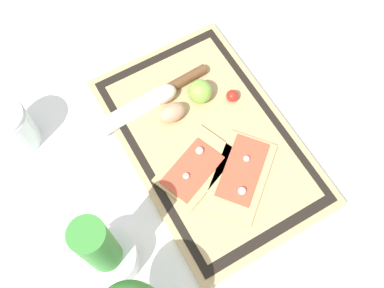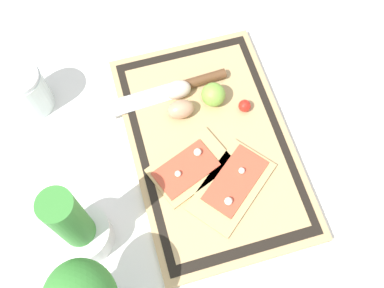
{
  "view_description": "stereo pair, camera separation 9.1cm",
  "coord_description": "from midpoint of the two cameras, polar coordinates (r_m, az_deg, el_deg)",
  "views": [
    {
      "loc": [
        -0.32,
        0.23,
        0.87
      ],
      "look_at": [
        0.0,
        0.04,
        0.04
      ],
      "focal_mm": 42.0,
      "sensor_mm": 36.0,
      "label": 1
    },
    {
      "loc": [
        -0.36,
        0.14,
        0.87
      ],
      "look_at": [
        0.0,
        0.04,
        0.04
      ],
      "focal_mm": 42.0,
      "sensor_mm": 36.0,
      "label": 2
    }
  ],
  "objects": [
    {
      "name": "ground_plane",
      "position": [
        0.95,
        -0.58,
        -0.07
      ],
      "size": [
        6.0,
        6.0,
        0.0
      ],
      "primitive_type": "plane",
      "color": "white"
    },
    {
      "name": "cutting_board",
      "position": [
        0.94,
        -0.58,
        0.16
      ],
      "size": [
        0.51,
        0.33,
        0.02
      ],
      "color": "tan",
      "rests_on": "ground_plane"
    },
    {
      "name": "pizza_slice_near",
      "position": [
        0.9,
        3.38,
        -4.29
      ],
      "size": [
        0.19,
        0.2,
        0.02
      ],
      "color": "tan",
      "rests_on": "cutting_board"
    },
    {
      "name": "pizza_slice_far",
      "position": [
        0.9,
        -2.47,
        -3.25
      ],
      "size": [
        0.15,
        0.18,
        0.02
      ],
      "color": "tan",
      "rests_on": "cutting_board"
    },
    {
      "name": "knife",
      "position": [
        0.98,
        -5.43,
        6.79
      ],
      "size": [
        0.05,
        0.27,
        0.02
      ],
      "color": "silver",
      "rests_on": "cutting_board"
    },
    {
      "name": "egg_brown",
      "position": [
        0.94,
        -5.31,
        3.68
      ],
      "size": [
        0.04,
        0.06,
        0.04
      ],
      "primitive_type": "ellipsoid",
      "color": "tan",
      "rests_on": "cutting_board"
    },
    {
      "name": "egg_pink",
      "position": [
        0.96,
        -6.32,
        6.02
      ],
      "size": [
        0.04,
        0.06,
        0.04
      ],
      "primitive_type": "ellipsoid",
      "color": "beige",
      "rests_on": "cutting_board"
    },
    {
      "name": "lime",
      "position": [
        0.96,
        -1.69,
        6.4
      ],
      "size": [
        0.05,
        0.05,
        0.05
      ],
      "primitive_type": "sphere",
      "color": "#7FB742",
      "rests_on": "cutting_board"
    },
    {
      "name": "cherry_tomato_red",
      "position": [
        0.96,
        2.47,
        5.84
      ],
      "size": [
        0.03,
        0.03,
        0.03
      ],
      "primitive_type": "sphere",
      "color": "red",
      "rests_on": "cutting_board"
    },
    {
      "name": "herb_pot",
      "position": [
        0.82,
        -14.25,
        -13.73
      ],
      "size": [
        0.11,
        0.11,
        0.23
      ],
      "color": "white",
      "rests_on": "ground_plane"
    },
    {
      "name": "sauce_jar",
      "position": [
        1.0,
        -24.29,
        1.37
      ],
      "size": [
        0.09,
        0.09,
        0.11
      ],
      "color": "silver",
      "rests_on": "ground_plane"
    }
  ]
}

